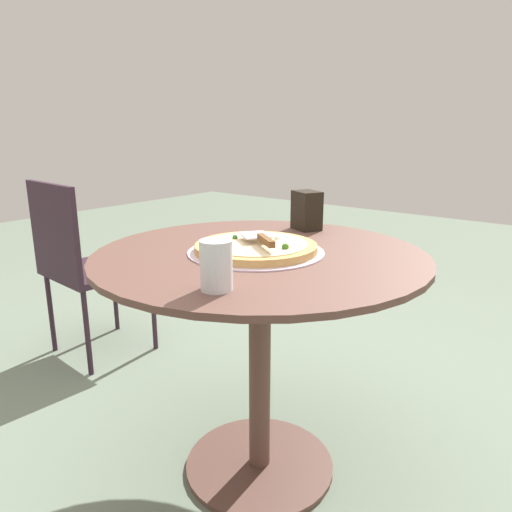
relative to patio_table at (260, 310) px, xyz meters
The scene contains 7 objects.
ground_plane 0.56m from the patio_table, ahead, with size 10.00×10.00×0.00m, color slate.
patio_table is the anchor object (origin of this frame).
pizza_on_tray 0.20m from the patio_table, 35.10° to the right, with size 0.40×0.40×0.04m.
pizza_server 0.23m from the patio_table, 41.94° to the left, with size 0.16×0.20×0.02m.
drinking_cup 0.43m from the patio_table, 21.92° to the left, with size 0.07×0.07×0.12m, color white.
napkin_dispenser 0.44m from the patio_table, 169.19° to the right, with size 0.10×0.08×0.14m, color black.
patio_chair_near 1.17m from the patio_table, 95.52° to the right, with size 0.45×0.45×0.87m.
Camera 1 is at (1.07, 0.84, 1.10)m, focal length 33.40 mm.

